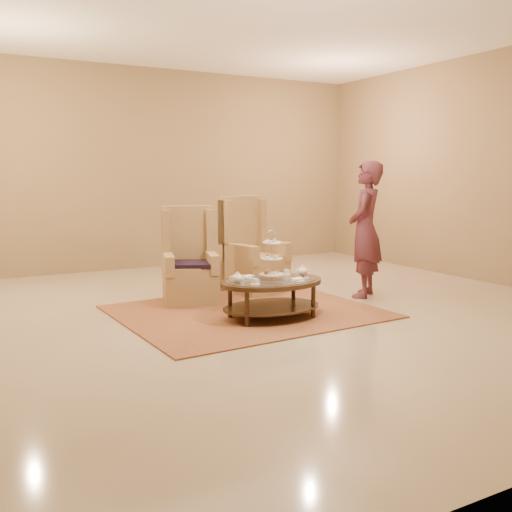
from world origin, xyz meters
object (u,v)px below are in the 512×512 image
armchair_left (189,270)px  armchair_right (250,259)px  tea_table (272,287)px  person (365,230)px

armchair_left → armchair_right: 1.05m
tea_table → armchair_left: armchair_left is taller
armchair_left → armchair_right: bearing=28.5°
tea_table → armchair_left: size_ratio=1.01×
tea_table → armchair_right: bearing=72.1°
armchair_right → person: person is taller
tea_table → person: (1.73, 0.46, 0.54)m
armchair_left → armchair_right: armchair_right is taller
armchair_left → person: 2.43m
tea_table → person: person is taller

